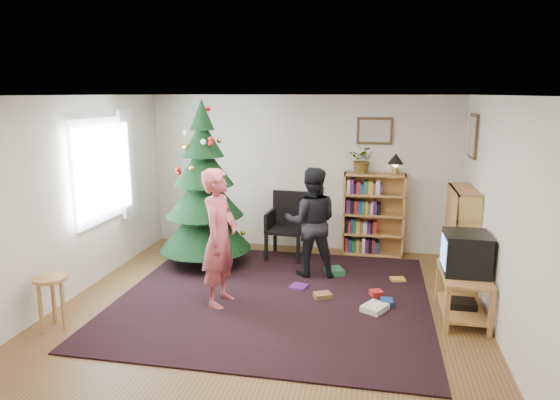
% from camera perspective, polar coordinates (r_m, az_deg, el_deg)
% --- Properties ---
extents(floor, '(5.00, 5.00, 0.00)m').
position_cam_1_polar(floor, '(6.13, -1.25, -12.21)').
color(floor, brown).
rests_on(floor, ground).
extents(ceiling, '(5.00, 5.00, 0.00)m').
position_cam_1_polar(ceiling, '(5.58, -1.37, 11.87)').
color(ceiling, white).
rests_on(ceiling, wall_back).
extents(wall_back, '(5.00, 0.02, 2.50)m').
position_cam_1_polar(wall_back, '(8.14, 2.46, 3.11)').
color(wall_back, silver).
rests_on(wall_back, floor).
extents(wall_front, '(5.00, 0.02, 2.50)m').
position_cam_1_polar(wall_front, '(3.43, -10.41, -9.86)').
color(wall_front, silver).
rests_on(wall_front, floor).
extents(wall_left, '(0.02, 5.00, 2.50)m').
position_cam_1_polar(wall_left, '(6.71, -22.64, 0.24)').
color(wall_left, silver).
rests_on(wall_left, floor).
extents(wall_right, '(0.02, 5.00, 2.50)m').
position_cam_1_polar(wall_right, '(5.75, 23.84, -1.73)').
color(wall_right, silver).
rests_on(wall_right, floor).
extents(rug, '(3.80, 3.60, 0.02)m').
position_cam_1_polar(rug, '(6.39, -0.67, -11.04)').
color(rug, black).
rests_on(rug, floor).
extents(window_pane, '(0.04, 1.20, 1.40)m').
position_cam_1_polar(window_pane, '(7.15, -19.97, 3.16)').
color(window_pane, silver).
rests_on(window_pane, wall_left).
extents(curtain, '(0.06, 0.35, 1.60)m').
position_cam_1_polar(curtain, '(7.74, -17.07, 3.98)').
color(curtain, white).
rests_on(curtain, wall_left).
extents(picture_back, '(0.55, 0.03, 0.42)m').
position_cam_1_polar(picture_back, '(7.95, 10.78, 7.77)').
color(picture_back, '#4C3319').
rests_on(picture_back, wall_back).
extents(picture_right, '(0.03, 0.50, 0.60)m').
position_cam_1_polar(picture_right, '(7.34, 21.20, 6.82)').
color(picture_right, '#4C3319').
rests_on(picture_right, wall_right).
extents(christmas_tree, '(1.35, 1.35, 2.45)m').
position_cam_1_polar(christmas_tree, '(7.37, -8.63, 0.21)').
color(christmas_tree, '#3F2816').
rests_on(christmas_tree, rug).
extents(bookshelf_back, '(0.95, 0.30, 1.30)m').
position_cam_1_polar(bookshelf_back, '(8.01, 10.65, -1.52)').
color(bookshelf_back, gold).
rests_on(bookshelf_back, floor).
extents(bookshelf_right, '(0.30, 0.95, 1.30)m').
position_cam_1_polar(bookshelf_right, '(7.08, 19.96, -3.85)').
color(bookshelf_right, gold).
rests_on(bookshelf_right, floor).
extents(tv_stand, '(0.50, 0.91, 0.55)m').
position_cam_1_polar(tv_stand, '(6.11, 20.18, -9.75)').
color(tv_stand, gold).
rests_on(tv_stand, floor).
extents(crt_tv, '(0.49, 0.52, 0.46)m').
position_cam_1_polar(crt_tv, '(5.96, 20.47, -5.69)').
color(crt_tv, black).
rests_on(crt_tv, tv_stand).
extents(armchair, '(0.60, 0.60, 1.02)m').
position_cam_1_polar(armchair, '(7.80, 0.86, -2.53)').
color(armchair, black).
rests_on(armchair, rug).
extents(stool, '(0.36, 0.36, 0.59)m').
position_cam_1_polar(stool, '(6.00, -24.72, -9.17)').
color(stool, gold).
rests_on(stool, floor).
extents(person_standing, '(0.46, 0.65, 1.67)m').
position_cam_1_polar(person_standing, '(5.99, -6.91, -4.33)').
color(person_standing, '#B6494D').
rests_on(person_standing, rug).
extents(person_by_chair, '(0.82, 0.68, 1.54)m').
position_cam_1_polar(person_by_chair, '(6.93, 3.61, -2.57)').
color(person_by_chair, black).
rests_on(person_by_chair, rug).
extents(potted_plant, '(0.48, 0.45, 0.43)m').
position_cam_1_polar(potted_plant, '(7.86, 9.43, 4.59)').
color(potted_plant, gray).
rests_on(potted_plant, bookshelf_back).
extents(table_lamp, '(0.24, 0.24, 0.32)m').
position_cam_1_polar(table_lamp, '(7.86, 13.08, 4.46)').
color(table_lamp, '#A57F33').
rests_on(table_lamp, bookshelf_back).
extents(floor_clutter, '(1.49, 1.33, 0.08)m').
position_cam_1_polar(floor_clutter, '(6.58, 8.60, -10.21)').
color(floor_clutter, '#A51E19').
rests_on(floor_clutter, rug).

